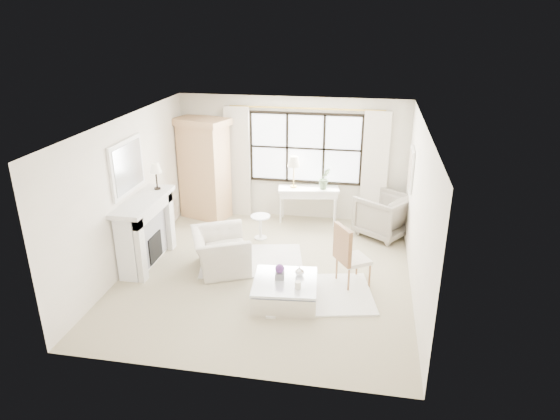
# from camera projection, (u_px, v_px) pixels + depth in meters

# --- Properties ---
(floor) EXTENTS (5.50, 5.50, 0.00)m
(floor) POSITION_uv_depth(u_px,v_px,m) (267.00, 273.00, 8.92)
(floor) COLOR tan
(floor) RESTS_ON ground
(ceiling) EXTENTS (5.50, 5.50, 0.00)m
(ceiling) POSITION_uv_depth(u_px,v_px,m) (265.00, 123.00, 7.93)
(ceiling) COLOR white
(ceiling) RESTS_ON ground
(wall_back) EXTENTS (5.00, 0.00, 5.00)m
(wall_back) POSITION_uv_depth(u_px,v_px,m) (292.00, 159.00, 10.94)
(wall_back) COLOR silver
(wall_back) RESTS_ON ground
(wall_front) EXTENTS (5.00, 0.00, 5.00)m
(wall_front) POSITION_uv_depth(u_px,v_px,m) (219.00, 283.00, 5.91)
(wall_front) COLOR beige
(wall_front) RESTS_ON ground
(wall_left) EXTENTS (0.00, 5.50, 5.50)m
(wall_left) POSITION_uv_depth(u_px,v_px,m) (128.00, 193.00, 8.84)
(wall_left) COLOR white
(wall_left) RESTS_ON ground
(wall_right) EXTENTS (0.00, 5.50, 5.50)m
(wall_right) POSITION_uv_depth(u_px,v_px,m) (418.00, 212.00, 8.01)
(wall_right) COLOR white
(wall_right) RESTS_ON ground
(window_pane) EXTENTS (2.40, 0.02, 1.50)m
(window_pane) POSITION_uv_depth(u_px,v_px,m) (305.00, 148.00, 10.78)
(window_pane) COLOR silver
(window_pane) RESTS_ON wall_back
(window_frame) EXTENTS (2.50, 0.04, 1.50)m
(window_frame) POSITION_uv_depth(u_px,v_px,m) (305.00, 148.00, 10.77)
(window_frame) COLOR black
(window_frame) RESTS_ON wall_back
(curtain_rod) EXTENTS (3.30, 0.04, 0.04)m
(curtain_rod) POSITION_uv_depth(u_px,v_px,m) (306.00, 108.00, 10.40)
(curtain_rod) COLOR gold
(curtain_rod) RESTS_ON wall_back
(curtain_left) EXTENTS (0.55, 0.10, 2.47)m
(curtain_left) POSITION_uv_depth(u_px,v_px,m) (238.00, 162.00, 11.09)
(curtain_left) COLOR beige
(curtain_left) RESTS_ON ground
(curtain_right) EXTENTS (0.55, 0.10, 2.47)m
(curtain_right) POSITION_uv_depth(u_px,v_px,m) (375.00, 169.00, 10.59)
(curtain_right) COLOR white
(curtain_right) RESTS_ON ground
(fireplace) EXTENTS (0.58, 1.66, 1.26)m
(fireplace) POSITION_uv_depth(u_px,v_px,m) (144.00, 230.00, 9.06)
(fireplace) COLOR white
(fireplace) RESTS_ON ground
(mirror_frame) EXTENTS (0.05, 1.15, 0.95)m
(mirror_frame) POSITION_uv_depth(u_px,v_px,m) (127.00, 167.00, 8.65)
(mirror_frame) COLOR white
(mirror_frame) RESTS_ON wall_left
(mirror_glass) EXTENTS (0.02, 1.00, 0.80)m
(mirror_glass) POSITION_uv_depth(u_px,v_px,m) (128.00, 167.00, 8.65)
(mirror_glass) COLOR #B4B9BF
(mirror_glass) RESTS_ON wall_left
(art_frame) EXTENTS (0.04, 0.62, 0.82)m
(art_frame) POSITION_uv_depth(u_px,v_px,m) (411.00, 170.00, 9.49)
(art_frame) COLOR white
(art_frame) RESTS_ON wall_right
(art_canvas) EXTENTS (0.01, 0.52, 0.72)m
(art_canvas) POSITION_uv_depth(u_px,v_px,m) (410.00, 169.00, 9.50)
(art_canvas) COLOR tan
(art_canvas) RESTS_ON wall_right
(mantel_lamp) EXTENTS (0.22, 0.22, 0.51)m
(mantel_lamp) POSITION_uv_depth(u_px,v_px,m) (155.00, 169.00, 9.17)
(mantel_lamp) COLOR black
(mantel_lamp) RESTS_ON fireplace
(armoire) EXTENTS (1.28, 1.02, 2.24)m
(armoire) POSITION_uv_depth(u_px,v_px,m) (204.00, 168.00, 11.00)
(armoire) COLOR tan
(armoire) RESTS_ON floor
(console_table) EXTENTS (1.36, 0.66, 0.80)m
(console_table) POSITION_uv_depth(u_px,v_px,m) (308.00, 205.00, 10.94)
(console_table) COLOR white
(console_table) RESTS_ON floor
(console_lamp) EXTENTS (0.28, 0.28, 0.69)m
(console_lamp) POSITION_uv_depth(u_px,v_px,m) (294.00, 162.00, 10.63)
(console_lamp) COLOR #AD8D3C
(console_lamp) RESTS_ON console_table
(orchid_plant) EXTENTS (0.32, 0.29, 0.47)m
(orchid_plant) POSITION_uv_depth(u_px,v_px,m) (325.00, 178.00, 10.65)
(orchid_plant) COLOR #55704A
(orchid_plant) RESTS_ON console_table
(side_table) EXTENTS (0.40, 0.40, 0.51)m
(side_table) POSITION_uv_depth(u_px,v_px,m) (260.00, 224.00, 10.15)
(side_table) COLOR white
(side_table) RESTS_ON floor
(rug_left) EXTENTS (2.09, 1.67, 0.03)m
(rug_left) POSITION_uv_depth(u_px,v_px,m) (252.00, 260.00, 9.33)
(rug_left) COLOR white
(rug_left) RESTS_ON floor
(rug_right) EXTENTS (1.98, 1.65, 0.03)m
(rug_right) POSITION_uv_depth(u_px,v_px,m) (318.00, 294.00, 8.21)
(rug_right) COLOR white
(rug_right) RESTS_ON floor
(club_armchair) EXTENTS (1.32, 1.39, 0.71)m
(club_armchair) POSITION_uv_depth(u_px,v_px,m) (220.00, 251.00, 8.93)
(club_armchair) COLOR beige
(club_armchair) RESTS_ON floor
(wingback_chair) EXTENTS (1.34, 1.33, 0.89)m
(wingback_chair) POSITION_uv_depth(u_px,v_px,m) (384.00, 215.00, 10.28)
(wingback_chair) COLOR gray
(wingback_chair) RESTS_ON floor
(french_chair) EXTENTS (0.67, 0.66, 1.08)m
(french_chair) POSITION_uv_depth(u_px,v_px,m) (352.00, 268.00, 8.44)
(french_chair) COLOR #9F6E42
(french_chair) RESTS_ON floor
(coffee_table) EXTENTS (1.09, 1.09, 0.38)m
(coffee_table) POSITION_uv_depth(u_px,v_px,m) (285.00, 291.00, 7.98)
(coffee_table) COLOR white
(coffee_table) RESTS_ON floor
(planter_box) EXTENTS (0.16, 0.16, 0.11)m
(planter_box) POSITION_uv_depth(u_px,v_px,m) (280.00, 276.00, 7.94)
(planter_box) COLOR slate
(planter_box) RESTS_ON coffee_table
(planter_flowers) EXTENTS (0.15, 0.15, 0.15)m
(planter_flowers) POSITION_uv_depth(u_px,v_px,m) (280.00, 269.00, 7.90)
(planter_flowers) COLOR #5D3078
(planter_flowers) RESTS_ON planter_box
(pillar_candle) EXTENTS (0.09, 0.09, 0.12)m
(pillar_candle) POSITION_uv_depth(u_px,v_px,m) (298.00, 285.00, 7.65)
(pillar_candle) COLOR white
(pillar_candle) RESTS_ON coffee_table
(coffee_vase) EXTENTS (0.18, 0.18, 0.15)m
(coffee_vase) POSITION_uv_depth(u_px,v_px,m) (300.00, 271.00, 8.04)
(coffee_vase) COLOR white
(coffee_vase) RESTS_ON coffee_table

